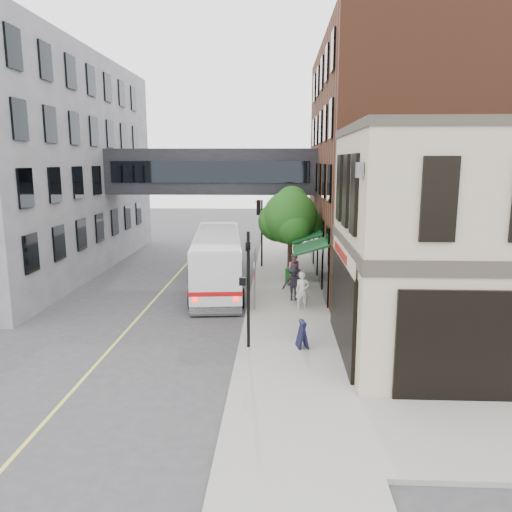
# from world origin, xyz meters

# --- Properties ---
(ground) EXTENTS (120.00, 120.00, 0.00)m
(ground) POSITION_xyz_m (0.00, 0.00, 0.00)
(ground) COLOR #38383A
(ground) RESTS_ON ground
(sidewalk_main) EXTENTS (4.00, 60.00, 0.15)m
(sidewalk_main) POSITION_xyz_m (2.00, 14.00, 0.07)
(sidewalk_main) COLOR gray
(sidewalk_main) RESTS_ON ground
(corner_building) EXTENTS (10.19, 8.12, 8.45)m
(corner_building) POSITION_xyz_m (8.97, 2.00, 4.21)
(corner_building) COLOR #B5A78A
(corner_building) RESTS_ON ground
(brick_building) EXTENTS (13.76, 18.00, 14.00)m
(brick_building) POSITION_xyz_m (9.98, 15.00, 6.99)
(brick_building) COLOR #572B1B
(brick_building) RESTS_ON ground
(skyway_bridge) EXTENTS (14.00, 3.18, 3.00)m
(skyway_bridge) POSITION_xyz_m (-3.00, 18.00, 6.50)
(skyway_bridge) COLOR black
(skyway_bridge) RESTS_ON ground
(traffic_signal_near) EXTENTS (0.44, 0.22, 4.60)m
(traffic_signal_near) POSITION_xyz_m (0.37, 2.00, 2.98)
(traffic_signal_near) COLOR black
(traffic_signal_near) RESTS_ON sidewalk_main
(traffic_signal_far) EXTENTS (0.53, 0.28, 4.50)m
(traffic_signal_far) POSITION_xyz_m (0.26, 17.00, 3.34)
(traffic_signal_far) COLOR black
(traffic_signal_far) RESTS_ON sidewalk_main
(street_sign_pole) EXTENTS (0.08, 0.75, 3.00)m
(street_sign_pole) POSITION_xyz_m (0.39, 7.00, 1.93)
(street_sign_pole) COLOR gray
(street_sign_pole) RESTS_ON sidewalk_main
(street_tree) EXTENTS (3.80, 3.20, 5.60)m
(street_tree) POSITION_xyz_m (2.19, 13.22, 3.91)
(street_tree) COLOR #382619
(street_tree) RESTS_ON sidewalk_main
(lane_marking) EXTENTS (0.12, 40.00, 0.01)m
(lane_marking) POSITION_xyz_m (-5.00, 10.00, 0.01)
(lane_marking) COLOR #D8CC4C
(lane_marking) RESTS_ON ground
(bus) EXTENTS (3.72, 11.62, 3.07)m
(bus) POSITION_xyz_m (-1.96, 11.65, 1.72)
(bus) COLOR silver
(bus) RESTS_ON ground
(pedestrian_a) EXTENTS (0.69, 0.49, 1.80)m
(pedestrian_a) POSITION_xyz_m (2.70, 7.17, 1.05)
(pedestrian_a) COLOR silver
(pedestrian_a) RESTS_ON sidewalk_main
(pedestrian_b) EXTENTS (1.00, 0.81, 1.92)m
(pedestrian_b) POSITION_xyz_m (2.48, 11.58, 1.11)
(pedestrian_b) COLOR #C78190
(pedestrian_b) RESTS_ON sidewalk_main
(pedestrian_c) EXTENTS (1.21, 0.74, 1.81)m
(pedestrian_c) POSITION_xyz_m (2.32, 8.64, 1.06)
(pedestrian_c) COLOR black
(pedestrian_c) RESTS_ON sidewalk_main
(newspaper_box) EXTENTS (0.47, 0.42, 0.89)m
(newspaper_box) POSITION_xyz_m (2.17, 12.27, 0.60)
(newspaper_box) COLOR #155F18
(newspaper_box) RESTS_ON sidewalk_main
(sandwich_board) EXTENTS (0.49, 0.65, 1.05)m
(sandwich_board) POSITION_xyz_m (2.47, 2.04, 0.68)
(sandwich_board) COLOR black
(sandwich_board) RESTS_ON sidewalk_main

